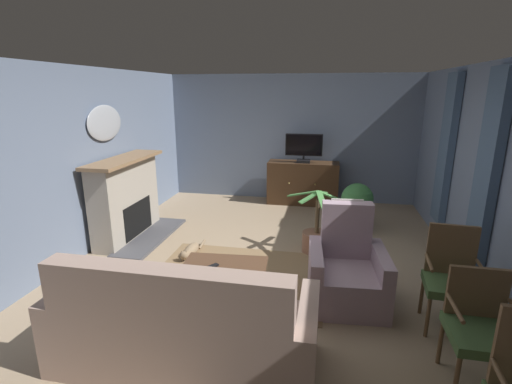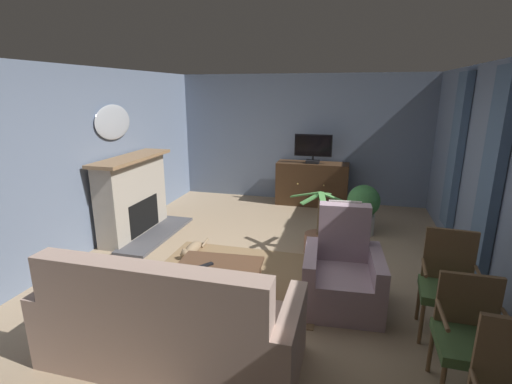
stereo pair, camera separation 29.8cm
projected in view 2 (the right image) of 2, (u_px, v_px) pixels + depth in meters
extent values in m
cube|color=tan|center=(261.00, 271.00, 4.84)|extent=(5.66, 7.31, 0.04)
cube|color=slate|center=(301.00, 139.00, 7.67)|extent=(5.66, 0.10, 2.57)
cube|color=slate|center=(80.00, 163.00, 5.13)|extent=(0.10, 7.31, 2.57)
cube|color=slate|center=(501.00, 186.00, 3.86)|extent=(0.10, 7.31, 2.57)
cube|color=slate|center=(492.00, 174.00, 3.85)|extent=(0.10, 0.44, 2.16)
cube|color=slate|center=(456.00, 152.00, 5.24)|extent=(0.10, 0.44, 2.16)
cube|color=#8E704C|center=(236.00, 276.00, 4.65)|extent=(2.13, 1.70, 0.01)
cube|color=#4C4C51|center=(157.00, 234.00, 5.96)|extent=(0.50, 1.65, 0.04)
cube|color=#ADA393|center=(133.00, 197.00, 5.90)|extent=(0.36, 1.45, 1.22)
cube|color=black|center=(142.00, 215.00, 5.94)|extent=(0.10, 0.81, 0.52)
cube|color=#93704C|center=(131.00, 158.00, 5.72)|extent=(0.48, 1.61, 0.05)
ellipsoid|color=#B2B7BF|center=(113.00, 122.00, 5.64)|extent=(0.06, 0.86, 0.53)
cube|color=black|center=(311.00, 203.00, 7.60)|extent=(1.35, 0.42, 0.06)
cube|color=#422B19|center=(312.00, 184.00, 7.50)|extent=(1.41, 0.48, 0.86)
sphere|color=tan|center=(298.00, 184.00, 7.31)|extent=(0.03, 0.03, 0.03)
sphere|color=tan|center=(324.00, 185.00, 7.19)|extent=(0.03, 0.03, 0.03)
cube|color=black|center=(313.00, 162.00, 7.33)|extent=(0.26, 0.20, 0.06)
cylinder|color=black|center=(313.00, 158.00, 7.31)|extent=(0.04, 0.04, 0.08)
cube|color=black|center=(313.00, 145.00, 7.24)|extent=(0.73, 0.05, 0.43)
cube|color=black|center=(313.00, 146.00, 7.22)|extent=(0.69, 0.01, 0.39)
cube|color=brown|center=(220.00, 265.00, 4.07)|extent=(0.94, 0.58, 0.03)
cylinder|color=brown|center=(259.00, 276.00, 4.25)|extent=(0.04, 0.04, 0.40)
cylinder|color=brown|center=(192.00, 270.00, 4.39)|extent=(0.04, 0.04, 0.40)
cylinder|color=brown|center=(252.00, 296.00, 3.85)|extent=(0.04, 0.04, 0.40)
cylinder|color=brown|center=(178.00, 288.00, 4.00)|extent=(0.04, 0.04, 0.40)
cube|color=black|center=(206.00, 265.00, 3.99)|extent=(0.14, 0.17, 0.02)
cube|color=#BC9E8E|center=(174.00, 336.00, 3.19)|extent=(1.87, 0.87, 0.43)
cube|color=#BC9E8E|center=(149.00, 303.00, 2.74)|extent=(1.87, 0.20, 0.60)
cube|color=#BC9E8E|center=(73.00, 308.00, 3.41)|extent=(0.15, 0.87, 0.65)
cube|color=#BC9E8E|center=(290.00, 345.00, 2.91)|extent=(0.15, 0.87, 0.65)
cube|color=tan|center=(131.00, 304.00, 3.05)|extent=(0.38, 0.18, 0.36)
cube|color=#AD93A3|center=(342.00, 288.00, 3.98)|extent=(0.61, 0.86, 0.41)
cube|color=#AD93A3|center=(344.00, 232.00, 4.14)|extent=(0.56, 0.22, 0.64)
cube|color=#AD93A3|center=(376.00, 283.00, 3.89)|extent=(0.19, 0.83, 0.61)
cube|color=#AD93A3|center=(310.00, 277.00, 4.01)|extent=(0.19, 0.83, 0.61)
cube|color=white|center=(345.00, 211.00, 4.15)|extent=(0.36, 0.05, 0.24)
cube|color=brown|center=(510.00, 365.00, 2.12)|extent=(0.38, 0.07, 0.59)
cube|color=#4C703D|center=(472.00, 346.00, 2.72)|extent=(0.49, 0.49, 0.08)
cube|color=brown|center=(468.00, 302.00, 2.86)|extent=(0.45, 0.04, 0.46)
cylinder|color=brown|center=(431.00, 350.00, 3.04)|extent=(0.04, 0.04, 0.41)
cylinder|color=brown|center=(490.00, 359.00, 2.93)|extent=(0.04, 0.04, 0.41)
cylinder|color=brown|center=(512.00, 324.00, 2.60)|extent=(0.03, 0.39, 0.03)
cylinder|color=brown|center=(442.00, 315.00, 2.71)|extent=(0.03, 0.39, 0.03)
cube|color=#4C703D|center=(448.00, 293.00, 3.42)|extent=(0.53, 0.49, 0.08)
cube|color=brown|center=(449.00, 257.00, 3.54)|extent=(0.45, 0.08, 0.55)
cylinder|color=brown|center=(421.00, 324.00, 3.37)|extent=(0.04, 0.04, 0.41)
cylinder|color=brown|center=(475.00, 334.00, 3.24)|extent=(0.04, 0.04, 0.41)
cylinder|color=brown|center=(418.00, 301.00, 3.73)|extent=(0.04, 0.04, 0.41)
cylinder|color=brown|center=(467.00, 309.00, 3.60)|extent=(0.04, 0.04, 0.41)
cylinder|color=brown|center=(480.00, 275.00, 3.29)|extent=(0.06, 0.37, 0.03)
cylinder|color=brown|center=(424.00, 268.00, 3.43)|extent=(0.06, 0.37, 0.03)
cylinder|color=beige|center=(362.00, 224.00, 6.02)|extent=(0.39, 0.39, 0.32)
sphere|color=#3D7F42|center=(364.00, 201.00, 5.92)|extent=(0.51, 0.51, 0.51)
cylinder|color=#99664C|center=(318.00, 244.00, 5.28)|extent=(0.40, 0.40, 0.29)
cylinder|color=brown|center=(320.00, 217.00, 5.18)|extent=(0.06, 0.06, 0.50)
cube|color=#4C8E47|center=(335.00, 198.00, 5.06)|extent=(0.38, 0.09, 0.15)
cube|color=#4C8E47|center=(325.00, 195.00, 5.25)|extent=(0.17, 0.35, 0.07)
cube|color=#4C8E47|center=(305.00, 194.00, 5.25)|extent=(0.46, 0.27, 0.16)
cube|color=#4C8E47|center=(311.00, 199.00, 5.05)|extent=(0.28, 0.24, 0.13)
cube|color=#4C8E47|center=(323.00, 202.00, 4.90)|extent=(0.18, 0.40, 0.18)
ellipsoid|color=#937A5B|center=(193.00, 248.00, 5.29)|extent=(0.18, 0.40, 0.16)
sphere|color=#937A5B|center=(185.00, 253.00, 5.07)|extent=(0.12, 0.12, 0.12)
cone|color=#937A5B|center=(187.00, 250.00, 5.04)|extent=(0.04, 0.04, 0.04)
cone|color=#937A5B|center=(183.00, 249.00, 5.06)|extent=(0.04, 0.04, 0.04)
cylinder|color=#937A5B|center=(205.00, 243.00, 5.56)|extent=(0.05, 0.22, 0.08)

